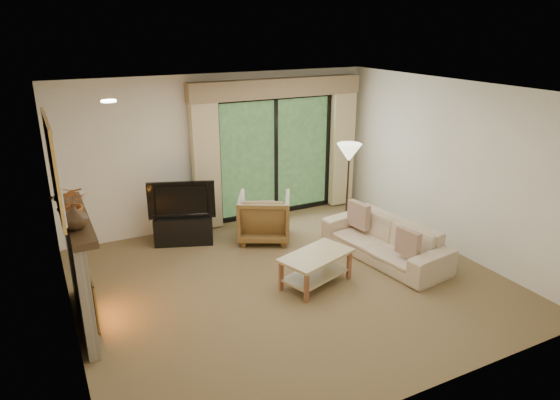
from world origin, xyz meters
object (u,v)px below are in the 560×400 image
media_console (184,229)px  sofa (384,240)px  armchair (264,217)px  coffee_table (316,269)px

media_console → sofa: 3.17m
media_console → armchair: armchair is taller
media_console → coffee_table: size_ratio=0.92×
armchair → media_console: bearing=7.0°
sofa → coffee_table: (-1.33, -0.23, -0.07)m
coffee_table → armchair: bearing=70.4°
armchair → sofa: 1.96m
media_console → coffee_table: (1.18, -2.17, -0.00)m
media_console → coffee_table: bearing=-41.3°
armchair → coffee_table: 1.71m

